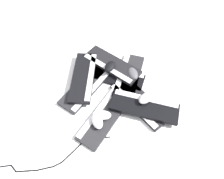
{
  "coord_description": "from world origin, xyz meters",
  "views": [
    {
      "loc": [
        0.81,
        0.42,
        1.27
      ],
      "look_at": [
        0.03,
        0.05,
        0.03
      ],
      "focal_mm": 35.0,
      "sensor_mm": 36.0,
      "label": 1
    }
  ],
  "objects_px": {
    "keyboard_2": "(128,78)",
    "mouse_1": "(146,98)",
    "keyboard_5": "(112,65)",
    "keyboard_6": "(84,77)",
    "keyboard_3": "(114,76)",
    "keyboard_1": "(139,102)",
    "mouse_2": "(97,121)",
    "mouse_3": "(102,115)",
    "mouse_0": "(133,73)",
    "keyboard_0": "(104,117)",
    "keyboard_4": "(87,87)",
    "keyboard_7": "(144,106)",
    "mouse_4": "(110,66)"
  },
  "relations": [
    {
      "from": "keyboard_6",
      "to": "mouse_2",
      "type": "xyz_separation_m",
      "value": [
        0.27,
        0.25,
        0.01
      ]
    },
    {
      "from": "keyboard_7",
      "to": "mouse_2",
      "type": "height_order",
      "value": "mouse_2"
    },
    {
      "from": "keyboard_0",
      "to": "keyboard_1",
      "type": "bearing_deg",
      "value": 141.7
    },
    {
      "from": "keyboard_6",
      "to": "mouse_1",
      "type": "xyz_separation_m",
      "value": [
        -0.0,
        0.47,
        0.04
      ]
    },
    {
      "from": "keyboard_6",
      "to": "mouse_0",
      "type": "relative_size",
      "value": 4.22
    },
    {
      "from": "keyboard_1",
      "to": "mouse_1",
      "type": "relative_size",
      "value": 4.2
    },
    {
      "from": "keyboard_0",
      "to": "keyboard_3",
      "type": "bearing_deg",
      "value": -164.97
    },
    {
      "from": "keyboard_2",
      "to": "mouse_4",
      "type": "xyz_separation_m",
      "value": [
        0.01,
        -0.14,
        0.07
      ]
    },
    {
      "from": "mouse_0",
      "to": "keyboard_0",
      "type": "bearing_deg",
      "value": 133.61
    },
    {
      "from": "keyboard_4",
      "to": "keyboard_3",
      "type": "bearing_deg",
      "value": 142.71
    },
    {
      "from": "keyboard_4",
      "to": "mouse_4",
      "type": "relative_size",
      "value": 4.16
    },
    {
      "from": "keyboard_0",
      "to": "mouse_3",
      "type": "bearing_deg",
      "value": -33.3
    },
    {
      "from": "keyboard_7",
      "to": "mouse_2",
      "type": "xyz_separation_m",
      "value": [
        0.23,
        -0.23,
        0.01
      ]
    },
    {
      "from": "mouse_4",
      "to": "mouse_3",
      "type": "bearing_deg",
      "value": -159.44
    },
    {
      "from": "keyboard_2",
      "to": "keyboard_5",
      "type": "relative_size",
      "value": 1.0
    },
    {
      "from": "keyboard_0",
      "to": "mouse_3",
      "type": "relative_size",
      "value": 4.13
    },
    {
      "from": "keyboard_6",
      "to": "mouse_1",
      "type": "height_order",
      "value": "mouse_1"
    },
    {
      "from": "keyboard_4",
      "to": "keyboard_6",
      "type": "relative_size",
      "value": 0.99
    },
    {
      "from": "keyboard_0",
      "to": "mouse_3",
      "type": "xyz_separation_m",
      "value": [
        0.01,
        -0.01,
        0.04
      ]
    },
    {
      "from": "mouse_1",
      "to": "mouse_2",
      "type": "relative_size",
      "value": 1.0
    },
    {
      "from": "keyboard_1",
      "to": "mouse_3",
      "type": "distance_m",
      "value": 0.27
    },
    {
      "from": "keyboard_1",
      "to": "keyboard_4",
      "type": "distance_m",
      "value": 0.38
    },
    {
      "from": "mouse_4",
      "to": "mouse_1",
      "type": "bearing_deg",
      "value": -111.79
    },
    {
      "from": "keyboard_2",
      "to": "mouse_2",
      "type": "relative_size",
      "value": 4.18
    },
    {
      "from": "mouse_0",
      "to": "mouse_4",
      "type": "relative_size",
      "value": 1.0
    },
    {
      "from": "keyboard_0",
      "to": "mouse_4",
      "type": "height_order",
      "value": "mouse_4"
    },
    {
      "from": "keyboard_6",
      "to": "mouse_0",
      "type": "bearing_deg",
      "value": 120.1
    },
    {
      "from": "keyboard_2",
      "to": "keyboard_5",
      "type": "xyz_separation_m",
      "value": [
        -0.04,
        -0.15,
        0.03
      ]
    },
    {
      "from": "keyboard_2",
      "to": "keyboard_5",
      "type": "bearing_deg",
      "value": -103.19
    },
    {
      "from": "mouse_1",
      "to": "mouse_4",
      "type": "height_order",
      "value": "same"
    },
    {
      "from": "keyboard_1",
      "to": "mouse_0",
      "type": "distance_m",
      "value": 0.22
    },
    {
      "from": "keyboard_0",
      "to": "keyboard_2",
      "type": "xyz_separation_m",
      "value": [
        -0.36,
        0.01,
        0.0
      ]
    },
    {
      "from": "mouse_0",
      "to": "mouse_4",
      "type": "distance_m",
      "value": 0.17
    },
    {
      "from": "mouse_0",
      "to": "mouse_2",
      "type": "relative_size",
      "value": 1.0
    },
    {
      "from": "keyboard_4",
      "to": "keyboard_7",
      "type": "xyz_separation_m",
      "value": [
        -0.01,
        0.43,
        0.03
      ]
    },
    {
      "from": "keyboard_5",
      "to": "mouse_3",
      "type": "xyz_separation_m",
      "value": [
        0.41,
        0.13,
        0.01
      ]
    },
    {
      "from": "keyboard_0",
      "to": "keyboard_7",
      "type": "height_order",
      "value": "keyboard_7"
    },
    {
      "from": "keyboard_7",
      "to": "mouse_2",
      "type": "distance_m",
      "value": 0.32
    },
    {
      "from": "mouse_3",
      "to": "mouse_4",
      "type": "relative_size",
      "value": 1.0
    },
    {
      "from": "mouse_0",
      "to": "mouse_3",
      "type": "bearing_deg",
      "value": 132.74
    },
    {
      "from": "keyboard_2",
      "to": "keyboard_6",
      "type": "relative_size",
      "value": 0.99
    },
    {
      "from": "keyboard_3",
      "to": "mouse_1",
      "type": "relative_size",
      "value": 4.14
    },
    {
      "from": "keyboard_4",
      "to": "keyboard_5",
      "type": "distance_m",
      "value": 0.25
    },
    {
      "from": "mouse_3",
      "to": "mouse_1",
      "type": "bearing_deg",
      "value": -156.13
    },
    {
      "from": "keyboard_0",
      "to": "mouse_4",
      "type": "relative_size",
      "value": 4.13
    },
    {
      "from": "keyboard_2",
      "to": "mouse_1",
      "type": "distance_m",
      "value": 0.25
    },
    {
      "from": "keyboard_2",
      "to": "mouse_4",
      "type": "height_order",
      "value": "mouse_4"
    },
    {
      "from": "keyboard_1",
      "to": "mouse_2",
      "type": "xyz_separation_m",
      "value": [
        0.26,
        -0.18,
        0.04
      ]
    },
    {
      "from": "keyboard_6",
      "to": "keyboard_3",
      "type": "bearing_deg",
      "value": 124.86
    },
    {
      "from": "keyboard_5",
      "to": "mouse_1",
      "type": "height_order",
      "value": "mouse_1"
    }
  ]
}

